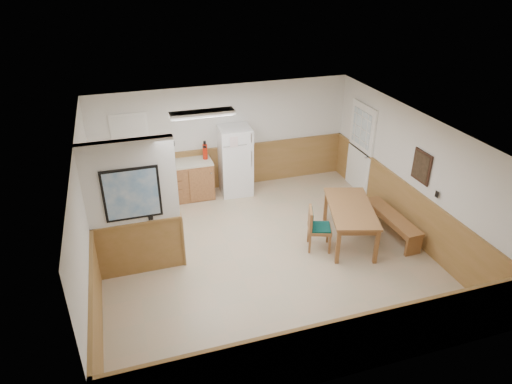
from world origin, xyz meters
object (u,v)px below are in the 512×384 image
object	(u,v)px
dining_chair	(315,226)
soap_bottle	(133,164)
dining_table	(351,211)
fire_extinguisher	(205,151)
refrigerator	(235,161)
dining_bench	(392,219)

from	to	relation	value
dining_chair	soap_bottle	distance (m)	4.18
soap_bottle	dining_table	bearing A→B (deg)	-35.07
dining_chair	fire_extinguisher	world-z (taller)	fire_extinguisher
fire_extinguisher	soap_bottle	bearing A→B (deg)	162.21
refrigerator	dining_bench	bearing A→B (deg)	-44.50
fire_extinguisher	dining_bench	bearing A→B (deg)	-61.34
dining_table	dining_bench	world-z (taller)	dining_table
refrigerator	dining_chair	distance (m)	2.84
dining_table	soap_bottle	distance (m)	4.73
dining_chair	fire_extinguisher	xyz separation A→B (m)	(-1.51, 2.80, 0.59)
dining_bench	dining_chair	bearing A→B (deg)	177.69
dining_bench	fire_extinguisher	world-z (taller)	fire_extinguisher
refrigerator	soap_bottle	xyz separation A→B (m)	(-2.27, 0.05, 0.20)
soap_bottle	dining_bench	bearing A→B (deg)	-30.18
dining_bench	refrigerator	bearing A→B (deg)	131.10
dining_table	dining_chair	bearing A→B (deg)	-160.05
refrigerator	soap_bottle	bearing A→B (deg)	-178.21
dining_chair	dining_table	bearing A→B (deg)	22.59
refrigerator	dining_chair	xyz separation A→B (m)	(0.83, -2.70, -0.31)
refrigerator	dining_bench	distance (m)	3.73
dining_table	dining_bench	bearing A→B (deg)	12.66
dining_bench	fire_extinguisher	size ratio (longest dim) A/B	3.73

